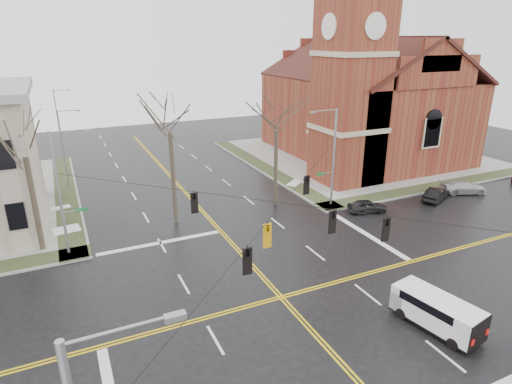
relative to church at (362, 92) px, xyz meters
name	(u,v)px	position (x,y,z in m)	size (l,w,h in m)	color
ground	(281,297)	(-24.76, -24.78, -8.43)	(120.00, 120.00, 0.00)	black
sidewalks	(281,296)	(-24.76, -24.78, -8.36)	(80.00, 80.00, 0.17)	gray
road_markings	(281,297)	(-24.76, -24.78, -8.43)	(100.00, 100.00, 0.01)	gold
church	(362,92)	(0.00, 0.00, 0.00)	(24.28, 27.48, 27.50)	maroon
signal_pole_ne	(332,155)	(-13.44, -13.28, -3.48)	(2.75, 0.22, 9.00)	gray
signal_pole_nw	(61,190)	(-36.09, -13.28, -3.48)	(2.75, 0.22, 9.00)	gray
span_wires	(283,203)	(-24.76, -24.78, -2.23)	(23.02, 23.02, 0.03)	black
traffic_signals	(289,220)	(-24.76, -25.45, -2.98)	(8.21, 8.26, 1.30)	black
streetlight_north_a	(64,145)	(-35.42, 3.22, -3.97)	(2.30, 0.20, 8.00)	gray
streetlight_north_b	(58,116)	(-35.42, 23.22, -3.97)	(2.30, 0.20, 8.00)	gray
cargo_van	(433,309)	(-18.54, -30.68, -7.35)	(2.72, 5.07, 1.83)	white
parked_car_a	(367,206)	(-11.28, -16.10, -7.84)	(1.41, 3.50, 1.19)	black
parked_car_b	(436,194)	(-3.27, -16.53, -7.80)	(1.35, 3.86, 1.27)	black
parked_car_c	(463,187)	(0.87, -16.15, -7.77)	(1.85, 4.56, 1.32)	#BABBBD
tree_nw_far	(24,151)	(-38.00, -11.85, -0.76)	(4.00, 4.00, 10.59)	#342C21
tree_nw_near	(170,126)	(-27.56, -10.80, -0.10)	(4.00, 4.00, 11.51)	#342C21
tree_ne	(276,125)	(-17.97, -10.90, -0.82)	(4.00, 4.00, 10.51)	#342C21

